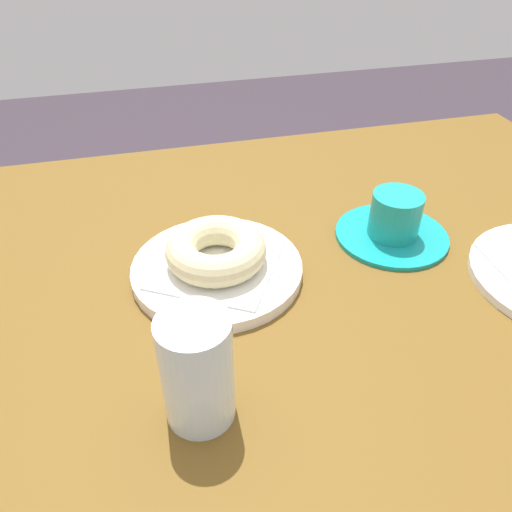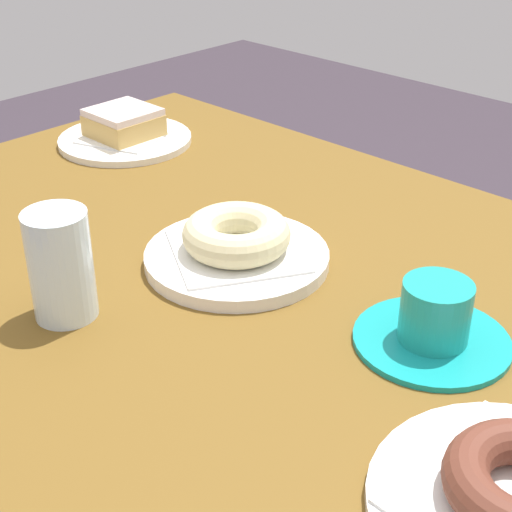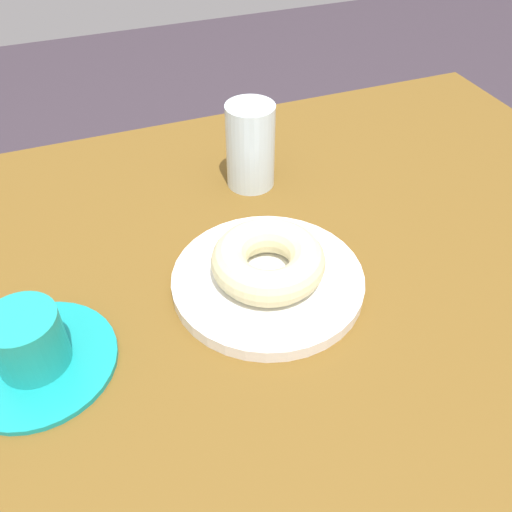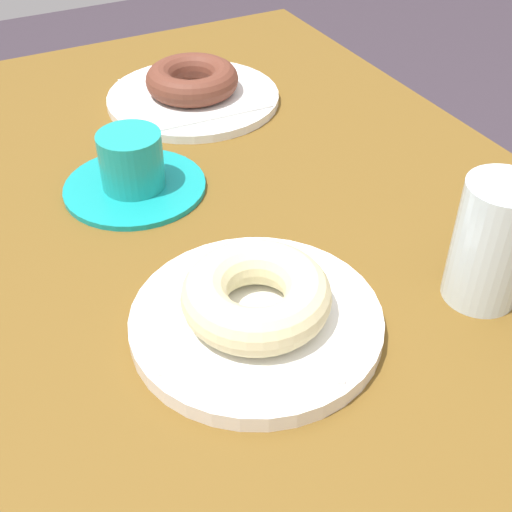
% 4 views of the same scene
% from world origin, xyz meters
% --- Properties ---
extents(table, '(1.21, 0.78, 0.76)m').
position_xyz_m(table, '(0.00, 0.00, 0.68)').
color(table, brown).
rests_on(table, ground_plane).
extents(plate_sugar_ring, '(0.21, 0.21, 0.02)m').
position_xyz_m(plate_sugar_ring, '(-0.06, 0.01, 0.77)').
color(plate_sugar_ring, white).
rests_on(plate_sugar_ring, table).
extents(napkin_sugar_ring, '(0.19, 0.19, 0.00)m').
position_xyz_m(napkin_sugar_ring, '(-0.06, 0.01, 0.78)').
color(napkin_sugar_ring, white).
rests_on(napkin_sugar_ring, plate_sugar_ring).
extents(donut_sugar_ring, '(0.12, 0.12, 0.04)m').
position_xyz_m(donut_sugar_ring, '(-0.06, 0.01, 0.80)').
color(donut_sugar_ring, beige).
rests_on(donut_sugar_ring, napkin_sugar_ring).
extents(water_glass, '(0.07, 0.07, 0.12)m').
position_xyz_m(water_glass, '(-0.12, -0.19, 0.82)').
color(water_glass, silver).
rests_on(water_glass, table).
extents(coffee_cup, '(0.15, 0.15, 0.07)m').
position_xyz_m(coffee_cup, '(0.19, 0.03, 0.79)').
color(coffee_cup, teal).
rests_on(coffee_cup, table).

